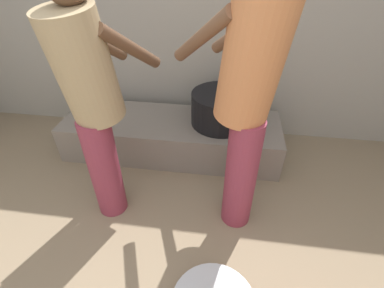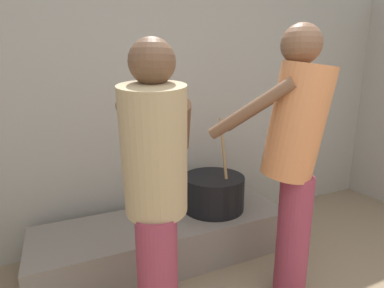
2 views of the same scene
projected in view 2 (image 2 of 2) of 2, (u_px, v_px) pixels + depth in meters
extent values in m
cube|color=#9E998E|center=(169.00, 109.00, 2.66)|extent=(5.08, 0.20, 2.19)
cube|color=slate|center=(166.00, 239.00, 2.31)|extent=(1.90, 0.60, 0.33)
cylinder|color=black|center=(213.00, 192.00, 2.44)|extent=(0.50, 0.50, 0.27)
cylinder|color=#937047|center=(224.00, 151.00, 2.40)|extent=(0.09, 0.25, 0.51)
cylinder|color=#8C3347|center=(158.00, 286.00, 1.49)|extent=(0.20, 0.20, 0.75)
cylinder|color=tan|center=(154.00, 152.00, 1.37)|extent=(0.42, 0.47, 0.64)
sphere|color=brown|center=(152.00, 62.00, 1.29)|extent=(0.21, 0.21, 0.21)
cylinder|color=brown|center=(183.00, 129.00, 1.58)|extent=(0.24, 0.45, 0.35)
cylinder|color=brown|center=(132.00, 129.00, 1.57)|extent=(0.24, 0.45, 0.35)
cylinder|color=#8C3347|center=(293.00, 238.00, 1.88)|extent=(0.20, 0.20, 0.81)
cylinder|color=#D17F4C|center=(297.00, 122.00, 1.72)|extent=(0.48, 0.49, 0.69)
sphere|color=brown|center=(301.00, 44.00, 1.63)|extent=(0.22, 0.22, 0.22)
cylinder|color=brown|center=(260.00, 106.00, 1.93)|extent=(0.37, 0.42, 0.37)
cylinder|color=brown|center=(250.00, 110.00, 1.69)|extent=(0.37, 0.42, 0.37)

